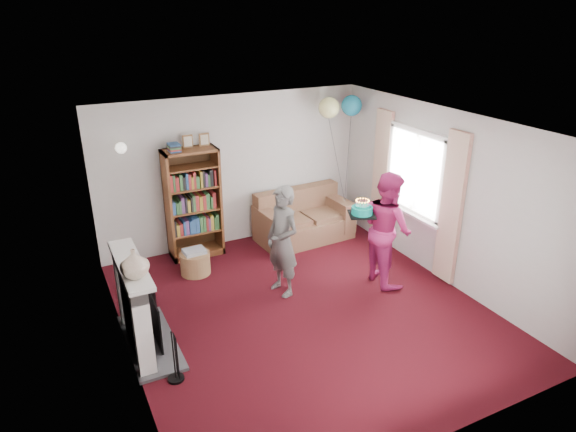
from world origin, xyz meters
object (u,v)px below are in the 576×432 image
person_striped (283,241)px  birthday_cake (362,211)px  bookcase (193,204)px  sofa (302,220)px  person_magenta (387,228)px

person_striped → birthday_cake: person_striped is taller
bookcase → birthday_cake: (1.77, -2.09, 0.32)m
bookcase → sofa: bookcase is taller
sofa → person_striped: bearing=-130.0°
sofa → bookcase: bearing=169.3°
sofa → person_magenta: bearing=-82.1°
sofa → birthday_cake: birthday_cake is taller
person_magenta → birthday_cake: size_ratio=4.81×
birthday_cake → sofa: bearing=87.6°
birthday_cake → bookcase: bearing=130.3°
bookcase → sofa: bearing=-7.2°
sofa → person_magenta: person_magenta is taller
birthday_cake → person_striped: bearing=161.1°
bookcase → person_striped: bookcase is taller
person_striped → birthday_cake: bearing=59.0°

